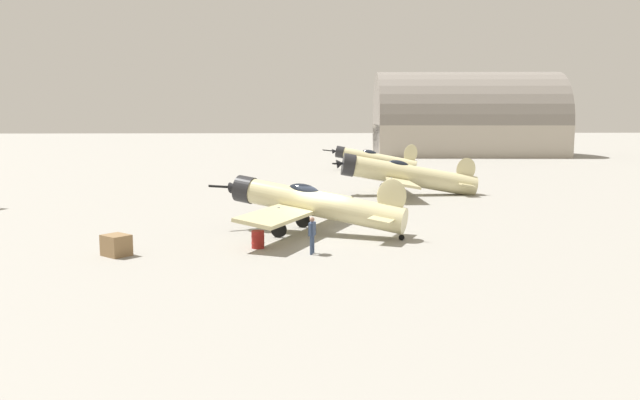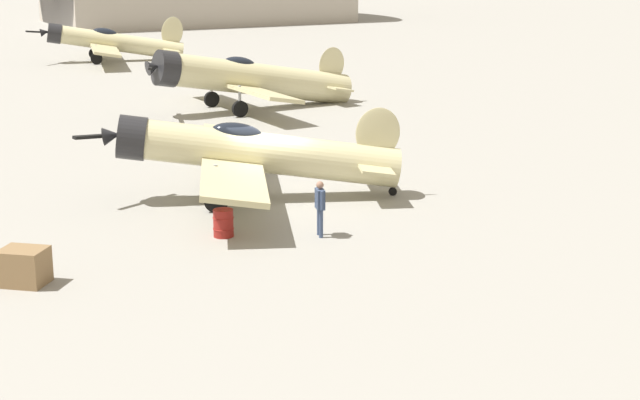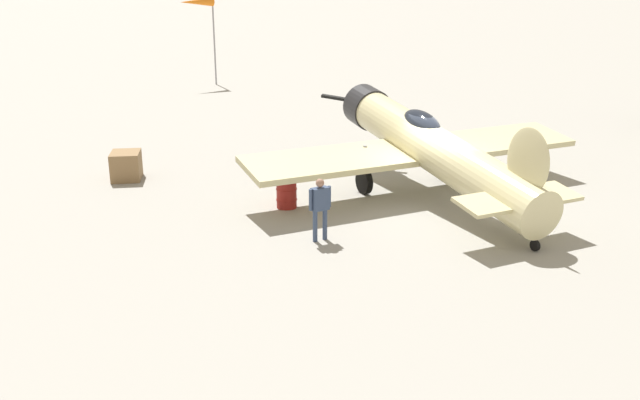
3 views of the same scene
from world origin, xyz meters
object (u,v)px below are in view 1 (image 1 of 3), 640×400
object	(u,v)px
airplane_foreground	(311,203)
fuel_drum	(258,239)
airplane_mid_apron	(405,175)
airplane_far_line	(373,158)
equipment_crate	(116,245)
ground_crew_mechanic	(312,232)

from	to	relation	value
airplane_foreground	fuel_drum	xyz separation A→B (m)	(-2.59, -3.53, -1.19)
airplane_foreground	airplane_mid_apron	size ratio (longest dim) A/B	0.96
airplane_far_line	airplane_mid_apron	bearing A→B (deg)	103.85
airplane_foreground	airplane_mid_apron	xyz separation A→B (m)	(7.90, 16.09, -0.04)
airplane_mid_apron	equipment_crate	xyz separation A→B (m)	(-16.63, -20.93, -1.10)
equipment_crate	airplane_far_line	bearing A→B (deg)	68.53
airplane_mid_apron	airplane_far_line	xyz separation A→B (m)	(0.60, 22.89, -0.22)
airplane_far_line	ground_crew_mechanic	size ratio (longest dim) A/B	7.35
airplane_mid_apron	airplane_far_line	distance (m)	22.90
airplane_foreground	equipment_crate	size ratio (longest dim) A/B	7.52
ground_crew_mechanic	fuel_drum	size ratio (longest dim) A/B	2.03
airplane_mid_apron	airplane_far_line	bearing A→B (deg)	-91.10
ground_crew_mechanic	airplane_far_line	bearing A→B (deg)	96.99
airplane_far_line	fuel_drum	world-z (taller)	airplane_far_line
airplane_foreground	ground_crew_mechanic	size ratio (longest dim) A/B	6.64
airplane_foreground	equipment_crate	world-z (taller)	airplane_foreground
airplane_far_line	equipment_crate	distance (m)	47.09
airplane_far_line	ground_crew_mechanic	world-z (taller)	airplane_far_line
equipment_crate	ground_crew_mechanic	bearing A→B (deg)	-0.60
equipment_crate	airplane_mid_apron	bearing A→B (deg)	51.52
ground_crew_mechanic	equipment_crate	bearing A→B (deg)	-162.50
ground_crew_mechanic	fuel_drum	world-z (taller)	ground_crew_mechanic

